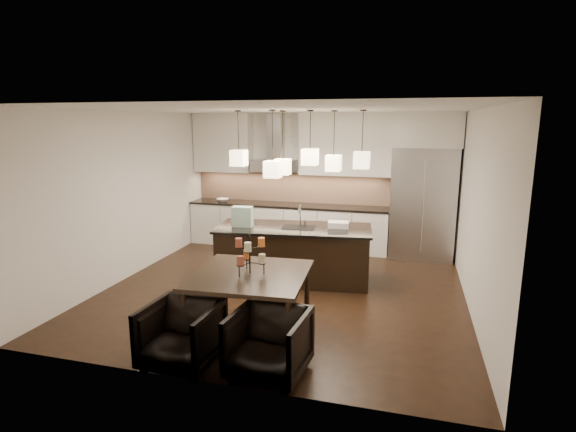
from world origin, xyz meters
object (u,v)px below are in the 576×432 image
(island_body, at_px, (294,255))
(armchair_left, at_px, (181,335))
(refrigerator, at_px, (422,203))
(armchair_right, at_px, (269,344))
(dining_table, at_px, (251,305))

(island_body, height_order, armchair_left, island_body)
(refrigerator, height_order, armchair_left, refrigerator)
(refrigerator, xyz_separation_m, armchair_right, (-1.58, -4.83, -0.72))
(armchair_left, bearing_deg, refrigerator, 64.93)
(armchair_left, bearing_deg, dining_table, 62.69)
(dining_table, bearing_deg, armchair_left, -123.32)
(island_body, distance_m, armchair_left, 3.02)
(refrigerator, bearing_deg, island_body, -137.36)
(refrigerator, height_order, armchair_right, refrigerator)
(island_body, xyz_separation_m, dining_table, (0.01, -2.13, -0.02))
(armchair_right, bearing_deg, island_body, 104.47)
(armchair_left, distance_m, armchair_right, 0.98)
(island_body, bearing_deg, dining_table, -96.62)
(armchair_right, bearing_deg, dining_table, 126.47)
(island_body, bearing_deg, armchair_right, -87.20)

